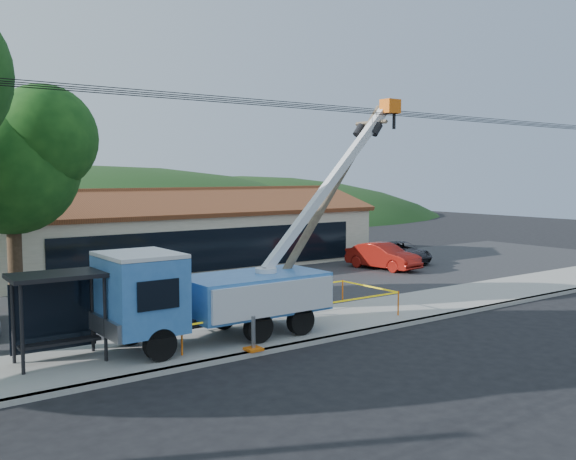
% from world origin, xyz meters
% --- Properties ---
extents(ground, '(120.00, 120.00, 0.00)m').
position_xyz_m(ground, '(0.00, 0.00, 0.00)').
color(ground, black).
rests_on(ground, ground).
extents(curb, '(60.00, 0.25, 0.15)m').
position_xyz_m(curb, '(0.00, 2.10, 0.07)').
color(curb, '#9D9A93').
rests_on(curb, ground).
extents(sidewalk, '(60.00, 4.00, 0.15)m').
position_xyz_m(sidewalk, '(0.00, 4.00, 0.07)').
color(sidewalk, '#9D9A93').
rests_on(sidewalk, ground).
extents(parking_lot, '(60.00, 12.00, 0.10)m').
position_xyz_m(parking_lot, '(0.00, 12.00, 0.05)').
color(parking_lot, '#28282B').
rests_on(parking_lot, ground).
extents(strip_mall, '(22.50, 8.53, 4.67)m').
position_xyz_m(strip_mall, '(4.00, 19.98, 1.88)').
color(strip_mall, '#C0B498').
rests_on(strip_mall, ground).
extents(tree_lot, '(6.30, 5.60, 8.94)m').
position_xyz_m(tree_lot, '(-7.00, 13.00, 6.21)').
color(tree_lot, '#332316').
rests_on(tree_lot, ground).
extents(hill_center, '(89.60, 64.00, 32.00)m').
position_xyz_m(hill_center, '(10.00, 55.00, 0.00)').
color(hill_center, '#1B3C15').
rests_on(hill_center, ground).
extents(hill_east, '(72.80, 52.00, 26.00)m').
position_xyz_m(hill_east, '(30.00, 55.00, 0.00)').
color(hill_east, '#1B3C15').
rests_on(hill_east, ground).
extents(utility_truck, '(11.53, 4.03, 8.09)m').
position_xyz_m(utility_truck, '(-3.22, 3.93, 1.75)').
color(utility_truck, black).
rests_on(utility_truck, ground).
extents(leaning_pole, '(6.16, 1.64, 8.01)m').
position_xyz_m(leaning_pole, '(1.71, 4.28, 4.45)').
color(leaning_pole, brown).
rests_on(leaning_pole, ground).
extents(bus_shelter, '(2.69, 1.73, 2.53)m').
position_xyz_m(bus_shelter, '(-7.86, 4.58, 2.01)').
color(bus_shelter, black).
rests_on(bus_shelter, ground).
extents(caution_tape, '(9.05, 3.22, 0.93)m').
position_xyz_m(caution_tape, '(-0.29, 4.57, 0.83)').
color(caution_tape, orange).
rests_on(caution_tape, ground).
extents(car_red, '(2.03, 4.59, 1.46)m').
position_xyz_m(car_red, '(12.34, 12.02, 0.00)').
color(car_red, maroon).
rests_on(car_red, ground).
extents(car_dark, '(2.92, 4.77, 1.24)m').
position_xyz_m(car_dark, '(15.28, 13.46, 0.00)').
color(car_dark, black).
rests_on(car_dark, ground).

